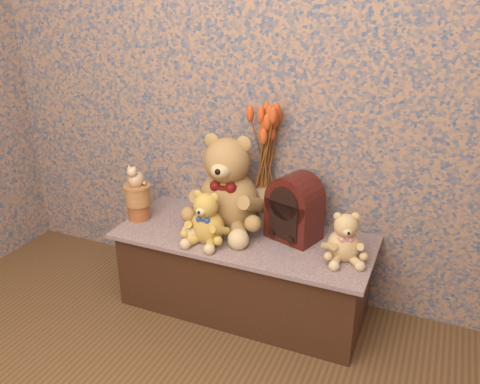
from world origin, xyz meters
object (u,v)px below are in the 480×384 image
object	(u,v)px
teddy_small	(345,234)
teddy_large	(229,178)
cathedral_radio	(295,207)
cat_figurine	(136,174)
ceramic_vase	(265,205)
biscuit_tin_lower	(139,211)
teddy_medium	(207,214)

from	to	relation	value
teddy_small	teddy_large	bearing A→B (deg)	147.53
teddy_small	cathedral_radio	world-z (taller)	cathedral_radio
cat_figurine	teddy_small	bearing A→B (deg)	0.43
teddy_small	ceramic_vase	distance (m)	0.48
ceramic_vase	biscuit_tin_lower	world-z (taller)	ceramic_vase
teddy_large	cat_figurine	xyz separation A→B (m)	(-0.45, -0.12, -0.01)
biscuit_tin_lower	cat_figurine	xyz separation A→B (m)	(0.00, 0.00, 0.20)
teddy_large	cat_figurine	world-z (taller)	teddy_large
biscuit_tin_lower	teddy_medium	bearing A→B (deg)	-9.50
cat_figurine	biscuit_tin_lower	bearing A→B (deg)	0.00
ceramic_vase	cat_figurine	xyz separation A→B (m)	(-0.60, -0.21, 0.14)
ceramic_vase	biscuit_tin_lower	size ratio (longest dim) A/B	1.71
biscuit_tin_lower	teddy_large	bearing A→B (deg)	14.44
teddy_small	cathedral_radio	bearing A→B (deg)	136.38
cathedral_radio	biscuit_tin_lower	distance (m)	0.80
ceramic_vase	biscuit_tin_lower	bearing A→B (deg)	-160.94
cathedral_radio	cat_figurine	xyz separation A→B (m)	(-0.78, -0.11, 0.08)
teddy_medium	ceramic_vase	world-z (taller)	teddy_medium
teddy_small	cathedral_radio	distance (m)	0.28
ceramic_vase	cat_figurine	world-z (taller)	cat_figurine
teddy_small	cathedral_radio	size ratio (longest dim) A/B	0.75
teddy_large	cathedral_radio	world-z (taller)	teddy_large
teddy_large	cat_figurine	distance (m)	0.46
teddy_large	ceramic_vase	xyz separation A→B (m)	(0.15, 0.09, -0.15)
ceramic_vase	cat_figurine	bearing A→B (deg)	-160.94
cathedral_radio	teddy_large	bearing A→B (deg)	-162.04
teddy_medium	teddy_small	bearing A→B (deg)	7.60
teddy_medium	cathedral_radio	size ratio (longest dim) A/B	0.84
cat_figurine	ceramic_vase	bearing A→B (deg)	18.68
teddy_large	biscuit_tin_lower	world-z (taller)	teddy_large
cathedral_radio	ceramic_vase	xyz separation A→B (m)	(-0.18, 0.10, -0.06)
ceramic_vase	biscuit_tin_lower	distance (m)	0.64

